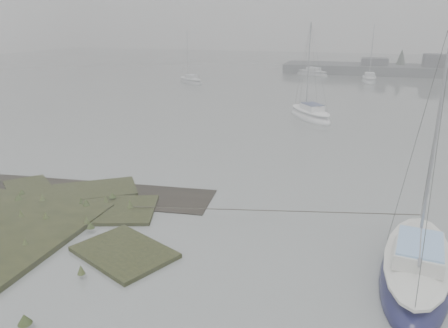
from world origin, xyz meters
TOP-DOWN VIEW (x-y plane):
  - ground at (0.00, 30.00)m, footprint 160.00×160.00m
  - sailboat_main at (10.50, 0.99)m, footprint 3.03×6.94m
  - sailboat_white at (4.27, 24.94)m, footprint 5.20×6.16m
  - sailboat_far_a at (-13.89, 42.86)m, footprint 5.19×4.68m
  - sailboat_far_b at (9.30, 51.33)m, footprint 2.14×5.95m
  - sailboat_far_c at (0.90, 56.66)m, footprint 5.86×4.61m

SIDE VIEW (x-z plane):
  - ground at x=0.00m, z-range 0.00..0.00m
  - sailboat_far_a at x=-13.89m, z-range -3.50..3.96m
  - sailboat_far_c at x=0.90m, z-range -3.79..4.29m
  - sailboat_far_b at x=9.30m, z-range -3.89..4.41m
  - sailboat_white at x=4.27m, z-range -4.06..4.59m
  - sailboat_main at x=10.50m, z-range -4.44..5.03m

